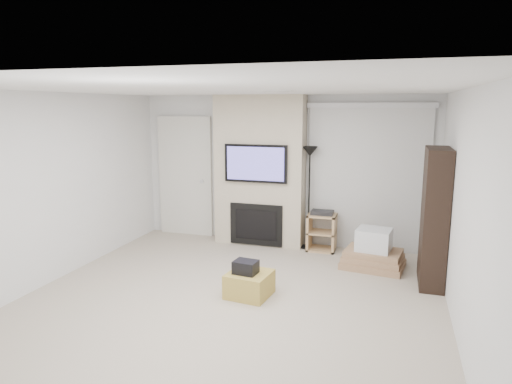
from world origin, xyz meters
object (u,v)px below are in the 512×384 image
(floor_lamp, at_px, (310,169))
(box_stack, at_px, (373,253))
(bookshelf, at_px, (434,217))
(ottoman, at_px, (249,284))
(av_stand, at_px, (322,230))

(floor_lamp, relative_size, box_stack, 1.78)
(bookshelf, bearing_deg, box_stack, 152.08)
(bookshelf, bearing_deg, ottoman, -153.26)
(floor_lamp, relative_size, av_stand, 2.55)
(ottoman, bearing_deg, box_stack, 46.64)
(av_stand, bearing_deg, ottoman, -105.09)
(floor_lamp, bearing_deg, bookshelf, -29.64)
(bookshelf, bearing_deg, floor_lamp, 150.36)
(ottoman, distance_m, floor_lamp, 2.46)
(ottoman, xyz_separation_m, floor_lamp, (0.33, 2.14, 1.18))
(ottoman, bearing_deg, bookshelf, 26.74)
(ottoman, distance_m, bookshelf, 2.54)
(ottoman, relative_size, bookshelf, 0.28)
(box_stack, distance_m, bookshelf, 1.09)
(floor_lamp, distance_m, av_stand, 1.01)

